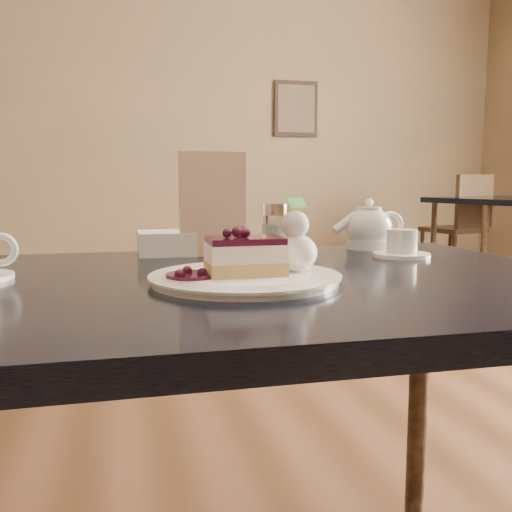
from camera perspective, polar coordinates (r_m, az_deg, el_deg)
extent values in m
cube|color=#9D7954|center=(5.70, -14.10, 13.58)|extent=(8.00, 0.02, 3.00)
cube|color=black|center=(5.96, 4.02, 14.48)|extent=(0.45, 0.03, 0.55)
cube|color=black|center=(0.92, -1.75, -3.32)|extent=(1.17, 0.78, 0.04)
cylinder|color=#4E3B24|center=(1.51, 15.93, -13.62)|extent=(0.05, 0.05, 0.69)
cylinder|color=white|center=(0.87, -1.10, -2.27)|extent=(0.29, 0.29, 0.01)
cube|color=#EDB979|center=(0.87, -1.11, -1.19)|extent=(0.12, 0.08, 0.02)
cube|color=white|center=(0.87, -1.11, 0.39)|extent=(0.11, 0.08, 0.03)
cube|color=black|center=(0.87, -1.11, 1.60)|extent=(0.11, 0.08, 0.01)
ellipsoid|color=white|center=(0.90, 3.89, 0.32)|extent=(0.07, 0.07, 0.06)
cylinder|color=black|center=(0.85, -6.44, -1.94)|extent=(0.08, 0.08, 0.01)
torus|color=white|center=(0.99, -24.19, 0.59)|extent=(0.05, 0.01, 0.05)
cylinder|color=white|center=(1.20, 14.34, 0.12)|extent=(0.12, 0.12, 0.01)
cylinder|color=white|center=(1.20, 14.39, 1.45)|extent=(0.06, 0.06, 0.05)
ellipsoid|color=white|center=(1.33, 11.17, 2.67)|extent=(0.11, 0.11, 0.09)
cylinder|color=white|center=(1.32, 11.23, 4.89)|extent=(0.06, 0.06, 0.01)
cylinder|color=white|center=(1.30, 8.23, 2.63)|extent=(0.06, 0.02, 0.05)
cube|color=beige|center=(1.18, -4.39, 5.20)|extent=(0.14, 0.03, 0.21)
cylinder|color=white|center=(1.22, 1.84, 2.19)|extent=(0.05, 0.05, 0.08)
cylinder|color=silver|center=(1.21, 1.85, 4.70)|extent=(0.06, 0.06, 0.02)
cube|color=white|center=(1.22, -8.95, 1.31)|extent=(0.12, 0.12, 0.05)
cube|color=black|center=(4.72, 23.90, 5.13)|extent=(1.19, 1.05, 0.04)
cylinder|color=#4E3B24|center=(4.24, 21.76, -0.08)|extent=(0.04, 0.04, 0.71)
cylinder|color=#4E3B24|center=(4.77, 17.28, 0.92)|extent=(0.04, 0.04, 0.71)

